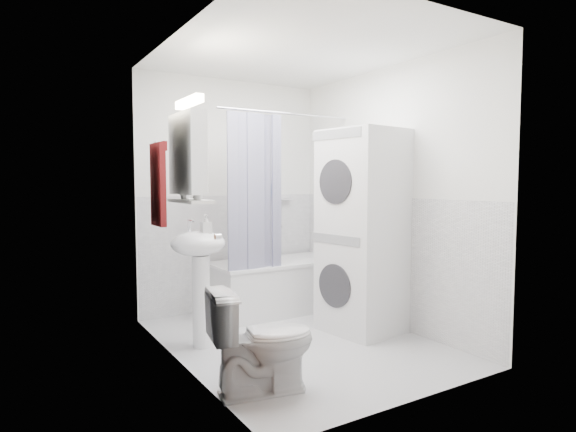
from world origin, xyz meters
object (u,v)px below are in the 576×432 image
bathtub (278,283)px  washer_dryer (364,231)px  sink (199,262)px  toilet (262,341)px

bathtub → washer_dryer: size_ratio=0.77×
sink → washer_dryer: washer_dryer is taller
bathtub → sink: (-1.10, -0.62, 0.41)m
bathtub → washer_dryer: 1.18m
bathtub → washer_dryer: (0.33, -0.96, 0.61)m
bathtub → sink: 1.33m
bathtub → sink: bearing=-150.4°
sink → toilet: (0.03, -1.00, -0.37)m
sink → toilet: size_ratio=1.54×
washer_dryer → sink: bearing=159.2°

